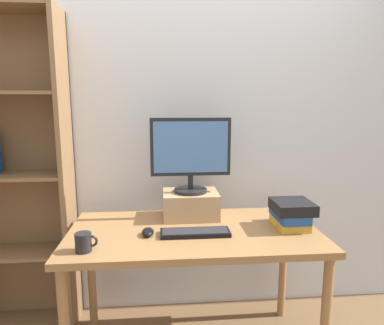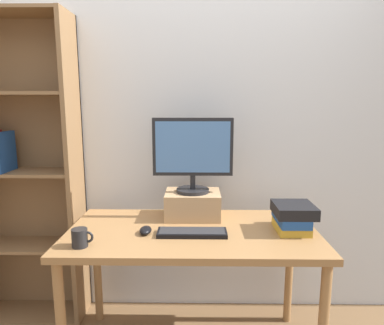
% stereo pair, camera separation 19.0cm
% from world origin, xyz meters
% --- Properties ---
extents(back_wall, '(7.00, 0.08, 2.60)m').
position_xyz_m(back_wall, '(0.00, 0.53, 1.30)').
color(back_wall, silver).
rests_on(back_wall, ground_plane).
extents(desk, '(1.37, 0.71, 0.76)m').
position_xyz_m(desk, '(0.00, 0.00, 0.67)').
color(desk, '#9E7042').
rests_on(desk, ground_plane).
extents(bookshelf_unit, '(0.70, 0.28, 1.99)m').
position_xyz_m(bookshelf_unit, '(-1.12, 0.38, 1.01)').
color(bookshelf_unit, olive).
rests_on(bookshelf_unit, ground_plane).
extents(riser_box, '(0.33, 0.25, 0.16)m').
position_xyz_m(riser_box, '(-0.00, 0.22, 0.83)').
color(riser_box, tan).
rests_on(riser_box, desk).
extents(computer_monitor, '(0.47, 0.20, 0.45)m').
position_xyz_m(computer_monitor, '(-0.00, 0.22, 1.16)').
color(computer_monitor, black).
rests_on(computer_monitor, riser_box).
extents(keyboard, '(0.37, 0.12, 0.02)m').
position_xyz_m(keyboard, '(0.00, -0.07, 0.77)').
color(keyboard, black).
rests_on(keyboard, desk).
extents(computer_mouse, '(0.06, 0.10, 0.04)m').
position_xyz_m(computer_mouse, '(-0.25, -0.06, 0.77)').
color(computer_mouse, black).
rests_on(computer_mouse, desk).
extents(book_stack, '(0.21, 0.26, 0.15)m').
position_xyz_m(book_stack, '(0.54, -0.01, 0.84)').
color(book_stack, gold).
rests_on(book_stack, desk).
extents(coffee_mug, '(0.11, 0.08, 0.09)m').
position_xyz_m(coffee_mug, '(-0.54, -0.23, 0.80)').
color(coffee_mug, black).
rests_on(coffee_mug, desk).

